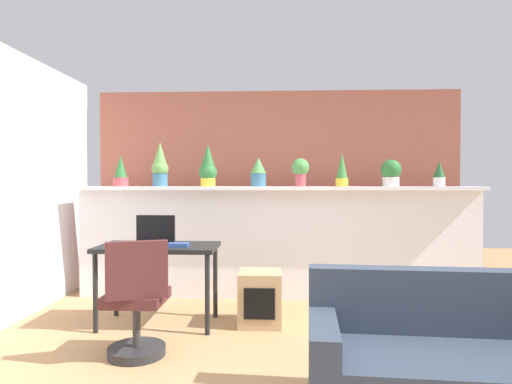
# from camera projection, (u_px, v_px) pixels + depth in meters

# --- Properties ---
(ground_plane) EXTENTS (12.00, 12.00, 0.00)m
(ground_plane) POSITION_uv_depth(u_px,v_px,m) (277.00, 373.00, 3.07)
(ground_plane) COLOR tan
(divider_wall) EXTENTS (4.59, 0.16, 1.25)m
(divider_wall) POSITION_uv_depth(u_px,v_px,m) (277.00, 244.00, 5.05)
(divider_wall) COLOR white
(divider_wall) RESTS_ON ground
(plant_shelf) EXTENTS (4.59, 0.39, 0.04)m
(plant_shelf) POSITION_uv_depth(u_px,v_px,m) (277.00, 188.00, 5.00)
(plant_shelf) COLOR white
(plant_shelf) RESTS_ON divider_wall
(brick_wall_behind) EXTENTS (4.59, 0.10, 2.50)m
(brick_wall_behind) POSITION_uv_depth(u_px,v_px,m) (277.00, 189.00, 5.64)
(brick_wall_behind) COLOR #9E5442
(brick_wall_behind) RESTS_ON ground
(potted_plant_0) EXTENTS (0.17, 0.17, 0.36)m
(potted_plant_0) POSITION_uv_depth(u_px,v_px,m) (121.00, 172.00, 5.07)
(potted_plant_0) COLOR #B7474C
(potted_plant_0) RESTS_ON plant_shelf
(potted_plant_1) EXTENTS (0.19, 0.19, 0.51)m
(potted_plant_1) POSITION_uv_depth(u_px,v_px,m) (160.00, 166.00, 5.07)
(potted_plant_1) COLOR #386B84
(potted_plant_1) RESTS_ON plant_shelf
(potted_plant_2) EXTENTS (0.21, 0.21, 0.49)m
(potted_plant_2) POSITION_uv_depth(u_px,v_px,m) (208.00, 167.00, 5.04)
(potted_plant_2) COLOR gold
(potted_plant_2) RESTS_ON plant_shelf
(potted_plant_3) EXTENTS (0.18, 0.18, 0.33)m
(potted_plant_3) POSITION_uv_depth(u_px,v_px,m) (258.00, 172.00, 5.02)
(potted_plant_3) COLOR #386B84
(potted_plant_3) RESTS_ON plant_shelf
(potted_plant_4) EXTENTS (0.20, 0.20, 0.32)m
(potted_plant_4) POSITION_uv_depth(u_px,v_px,m) (300.00, 170.00, 4.96)
(potted_plant_4) COLOR #B7474C
(potted_plant_4) RESTS_ON plant_shelf
(potted_plant_5) EXTENTS (0.14, 0.14, 0.39)m
(potted_plant_5) POSITION_uv_depth(u_px,v_px,m) (342.00, 170.00, 4.97)
(potted_plant_5) COLOR gold
(potted_plant_5) RESTS_ON plant_shelf
(potted_plant_6) EXTENTS (0.23, 0.23, 0.30)m
(potted_plant_6) POSITION_uv_depth(u_px,v_px,m) (391.00, 172.00, 4.91)
(potted_plant_6) COLOR silver
(potted_plant_6) RESTS_ON plant_shelf
(potted_plant_7) EXTENTS (0.13, 0.13, 0.28)m
(potted_plant_7) POSITION_uv_depth(u_px,v_px,m) (439.00, 174.00, 4.94)
(potted_plant_7) COLOR silver
(potted_plant_7) RESTS_ON plant_shelf
(desk) EXTENTS (1.10, 0.60, 0.75)m
(desk) POSITION_uv_depth(u_px,v_px,m) (159.00, 254.00, 4.10)
(desk) COLOR black
(desk) RESTS_ON ground
(tv_monitor) EXTENTS (0.37, 0.04, 0.27)m
(tv_monitor) POSITION_uv_depth(u_px,v_px,m) (156.00, 229.00, 4.18)
(tv_monitor) COLOR black
(tv_monitor) RESTS_ON desk
(office_chair) EXTENTS (0.50, 0.51, 0.91)m
(office_chair) POSITION_uv_depth(u_px,v_px,m) (137.00, 307.00, 3.32)
(office_chair) COLOR #262628
(office_chair) RESTS_ON ground
(side_cube_shelf) EXTENTS (0.40, 0.41, 0.50)m
(side_cube_shelf) POSITION_uv_depth(u_px,v_px,m) (260.00, 298.00, 4.11)
(side_cube_shelf) COLOR tan
(side_cube_shelf) RESTS_ON ground
(book_on_desk) EXTENTS (0.18, 0.11, 0.04)m
(book_on_desk) POSITION_uv_depth(u_px,v_px,m) (179.00, 245.00, 3.98)
(book_on_desk) COLOR #2D4C8C
(book_on_desk) RESTS_ON desk
(couch) EXTENTS (1.61, 0.87, 0.80)m
(couch) POSITION_uv_depth(u_px,v_px,m) (448.00, 368.00, 2.48)
(couch) COLOR #333D4C
(couch) RESTS_ON ground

